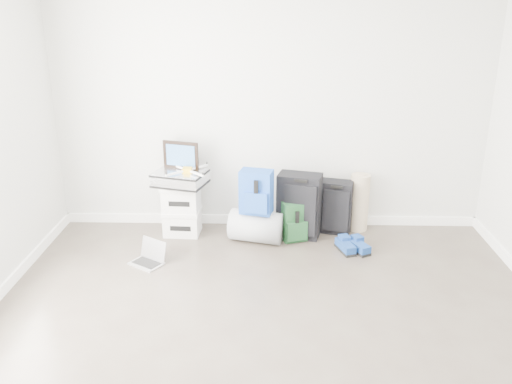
{
  "coord_description": "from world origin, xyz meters",
  "views": [
    {
      "loc": [
        -0.01,
        -3.02,
        2.39
      ],
      "look_at": [
        -0.13,
        1.9,
        0.59
      ],
      "focal_mm": 38.0,
      "sensor_mm": 36.0,
      "label": 1
    }
  ],
  "objects_px": {
    "duffel_bag": "(256,226)",
    "boxes_stack": "(182,209)",
    "briefcase": "(180,178)",
    "large_suitcase": "(299,206)",
    "laptop": "(149,258)",
    "carry_on": "(335,207)"
  },
  "relations": [
    {
      "from": "duffel_bag",
      "to": "large_suitcase",
      "type": "distance_m",
      "value": 0.49
    },
    {
      "from": "briefcase",
      "to": "boxes_stack",
      "type": "bearing_deg",
      "value": 119.81
    },
    {
      "from": "briefcase",
      "to": "carry_on",
      "type": "xyz_separation_m",
      "value": [
        1.6,
        0.09,
        -0.33
      ]
    },
    {
      "from": "briefcase",
      "to": "laptop",
      "type": "distance_m",
      "value": 0.91
    },
    {
      "from": "briefcase",
      "to": "carry_on",
      "type": "height_order",
      "value": "briefcase"
    },
    {
      "from": "briefcase",
      "to": "duffel_bag",
      "type": "relative_size",
      "value": 0.96
    },
    {
      "from": "large_suitcase",
      "to": "laptop",
      "type": "height_order",
      "value": "large_suitcase"
    },
    {
      "from": "briefcase",
      "to": "laptop",
      "type": "xyz_separation_m",
      "value": [
        -0.21,
        -0.67,
        -0.56
      ]
    },
    {
      "from": "duffel_bag",
      "to": "boxes_stack",
      "type": "bearing_deg",
      "value": -176.68
    },
    {
      "from": "briefcase",
      "to": "large_suitcase",
      "type": "height_order",
      "value": "briefcase"
    },
    {
      "from": "briefcase",
      "to": "laptop",
      "type": "relative_size",
      "value": 1.36
    },
    {
      "from": "carry_on",
      "to": "laptop",
      "type": "relative_size",
      "value": 1.53
    },
    {
      "from": "large_suitcase",
      "to": "carry_on",
      "type": "relative_size",
      "value": 1.2
    },
    {
      "from": "boxes_stack",
      "to": "briefcase",
      "type": "distance_m",
      "value": 0.34
    },
    {
      "from": "boxes_stack",
      "to": "carry_on",
      "type": "xyz_separation_m",
      "value": [
        1.6,
        0.09,
        0.01
      ]
    },
    {
      "from": "laptop",
      "to": "duffel_bag",
      "type": "bearing_deg",
      "value": 59.82
    },
    {
      "from": "boxes_stack",
      "to": "briefcase",
      "type": "relative_size",
      "value": 1.08
    },
    {
      "from": "boxes_stack",
      "to": "laptop",
      "type": "xyz_separation_m",
      "value": [
        -0.21,
        -0.67,
        -0.22
      ]
    },
    {
      "from": "boxes_stack",
      "to": "duffel_bag",
      "type": "height_order",
      "value": "boxes_stack"
    },
    {
      "from": "large_suitcase",
      "to": "laptop",
      "type": "xyz_separation_m",
      "value": [
        -1.44,
        -0.65,
        -0.29
      ]
    },
    {
      "from": "duffel_bag",
      "to": "large_suitcase",
      "type": "height_order",
      "value": "large_suitcase"
    },
    {
      "from": "laptop",
      "to": "carry_on",
      "type": "bearing_deg",
      "value": 55.74
    }
  ]
}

